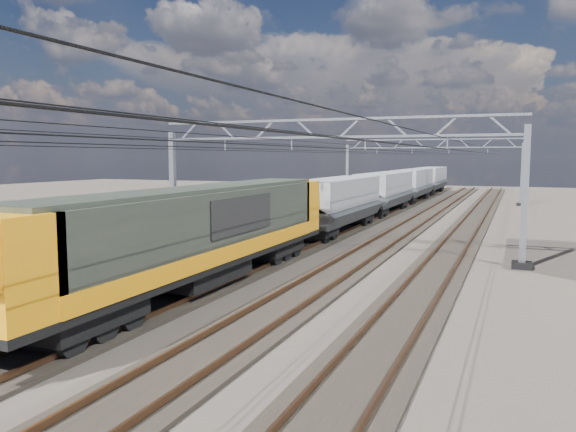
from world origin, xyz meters
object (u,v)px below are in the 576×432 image
at_px(hopper_wagon_mid, 385,189).
at_px(hopper_wagon_fourth, 431,178).
at_px(locomotive, 200,231).
at_px(catenary_gantry_mid, 327,181).
at_px(hopper_wagon_lead, 338,200).
at_px(catenary_gantry_far, 430,168).
at_px(hopper_wagon_third, 413,182).

relative_size(hopper_wagon_mid, hopper_wagon_fourth, 1.00).
height_order(locomotive, hopper_wagon_fourth, locomotive).
xyz_separation_m(catenary_gantry_mid, hopper_wagon_lead, (-2.00, 8.35, -1.67)).
relative_size(catenary_gantry_far, hopper_wagon_fourth, 1.53).
height_order(locomotive, hopper_wagon_third, locomotive).
distance_m(locomotive, hopper_wagon_third, 46.10).
relative_size(catenary_gantry_mid, hopper_wagon_mid, 1.53).
bearing_deg(catenary_gantry_mid, hopper_wagon_fourth, 92.25).
height_order(catenary_gantry_mid, locomotive, catenary_gantry_mid).
height_order(catenary_gantry_mid, hopper_wagon_third, catenary_gantry_mid).
xyz_separation_m(catenary_gantry_mid, hopper_wagon_third, (-2.00, 36.75, -1.67)).
relative_size(locomotive, hopper_wagon_mid, 1.62).
bearing_deg(hopper_wagon_fourth, catenary_gantry_far, -82.38).
bearing_deg(catenary_gantry_far, hopper_wagon_mid, -98.46).
relative_size(hopper_wagon_lead, hopper_wagon_third, 1.00).
distance_m(locomotive, hopper_wagon_mid, 31.90).
relative_size(catenary_gantry_mid, locomotive, 0.94).
bearing_deg(hopper_wagon_mid, hopper_wagon_fourth, 90.00).
xyz_separation_m(catenary_gantry_mid, hopper_wagon_fourth, (-2.00, 50.95, -1.67)).
xyz_separation_m(hopper_wagon_mid, hopper_wagon_fourth, (0.00, 28.40, 0.00)).
height_order(catenary_gantry_mid, hopper_wagon_fourth, catenary_gantry_mid).
distance_m(catenary_gantry_mid, hopper_wagon_lead, 8.74).
xyz_separation_m(catenary_gantry_far, hopper_wagon_mid, (-2.00, -13.45, -1.67)).
xyz_separation_m(catenary_gantry_mid, locomotive, (-2.00, -9.35, -1.58)).
distance_m(hopper_wagon_lead, hopper_wagon_third, 28.40).
distance_m(hopper_wagon_lead, hopper_wagon_fourth, 42.60).
bearing_deg(hopper_wagon_third, hopper_wagon_fourth, 90.00).
xyz_separation_m(catenary_gantry_far, hopper_wagon_lead, (-2.00, -27.65, -1.67)).
xyz_separation_m(catenary_gantry_mid, hopper_wagon_mid, (-2.00, 22.55, -1.67)).
height_order(locomotive, hopper_wagon_lead, locomotive).
relative_size(catenary_gantry_mid, catenary_gantry_far, 1.00).
relative_size(hopper_wagon_lead, hopper_wagon_fourth, 1.00).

